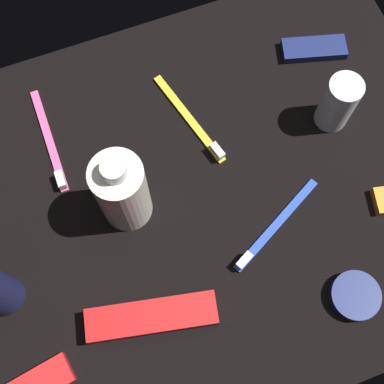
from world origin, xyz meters
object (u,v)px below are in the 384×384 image
object	(u,v)px
snack_bar_navy	(314,49)
cream_tin_left	(355,296)
deodorant_stick	(338,103)
toothbrush_blue	(272,229)
toothbrush_yellow	(193,122)
bodywash_bottle	(122,192)
toothbrush_pink	(51,145)
toothpaste_box_red	(152,317)

from	to	relation	value
snack_bar_navy	cream_tin_left	size ratio (longest dim) A/B	1.51
deodorant_stick	toothbrush_blue	size ratio (longest dim) A/B	0.59
toothbrush_yellow	bodywash_bottle	bearing A→B (deg)	34.60
toothbrush_blue	toothbrush_yellow	world-z (taller)	same
bodywash_bottle	cream_tin_left	world-z (taller)	bodywash_bottle
bodywash_bottle	deodorant_stick	size ratio (longest dim) A/B	1.69
snack_bar_navy	toothbrush_pink	bearing A→B (deg)	17.47
toothpaste_box_red	snack_bar_navy	size ratio (longest dim) A/B	1.69
bodywash_bottle	toothbrush_yellow	bearing A→B (deg)	-145.40
toothbrush_blue	toothbrush_yellow	size ratio (longest dim) A/B	0.93
bodywash_bottle	deodorant_stick	xyz separation A→B (cm)	(-34.33, -2.89, -2.51)
bodywash_bottle	toothbrush_pink	distance (cm)	17.20
toothbrush_blue	toothpaste_box_red	distance (cm)	21.15
toothbrush_blue	toothpaste_box_red	bearing A→B (deg)	15.62
toothbrush_blue	toothbrush_pink	bearing A→B (deg)	-42.51
toothbrush_blue	deodorant_stick	bearing A→B (deg)	-139.65
toothbrush_yellow	snack_bar_navy	bearing A→B (deg)	-166.82
bodywash_bottle	toothpaste_box_red	xyz separation A→B (cm)	(1.91, 16.31, -5.79)
deodorant_stick	bodywash_bottle	bearing A→B (deg)	4.81
toothbrush_pink	snack_bar_navy	size ratio (longest dim) A/B	1.73
deodorant_stick	toothbrush_yellow	world-z (taller)	deodorant_stick
bodywash_bottle	toothbrush_blue	size ratio (longest dim) A/B	1.00
cream_tin_left	toothbrush_yellow	bearing A→B (deg)	-70.80
toothbrush_yellow	toothpaste_box_red	size ratio (longest dim) A/B	1.01
deodorant_stick	toothbrush_yellow	bearing A→B (deg)	-17.89
toothbrush_yellow	toothpaste_box_red	distance (cm)	30.24
bodywash_bottle	cream_tin_left	xyz separation A→B (cm)	(-25.27, 23.43, -6.49)
toothbrush_pink	toothpaste_box_red	distance (cm)	30.56
toothpaste_box_red	bodywash_bottle	bearing A→B (deg)	-84.43
toothbrush_yellow	snack_bar_navy	distance (cm)	23.87
deodorant_stick	toothbrush_yellow	xyz separation A→B (cm)	(20.54, -6.63, -4.28)
toothbrush_blue	toothbrush_yellow	distance (cm)	20.66
bodywash_bottle	toothbrush_blue	bearing A→B (deg)	150.06
deodorant_stick	toothpaste_box_red	bearing A→B (deg)	27.90
toothpaste_box_red	cream_tin_left	size ratio (longest dim) A/B	2.55
deodorant_stick	snack_bar_navy	bearing A→B (deg)	-102.62
toothpaste_box_red	toothbrush_yellow	bearing A→B (deg)	-109.04
cream_tin_left	toothbrush_pink	bearing A→B (deg)	-48.07
snack_bar_navy	bodywash_bottle	bearing A→B (deg)	37.77
toothbrush_pink	snack_bar_navy	world-z (taller)	toothbrush_pink
deodorant_stick	toothbrush_yellow	size ratio (longest dim) A/B	0.55
bodywash_bottle	snack_bar_navy	xyz separation A→B (cm)	(-37.03, -14.96, -6.64)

